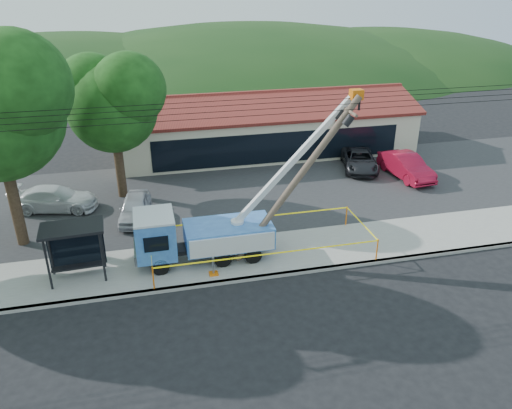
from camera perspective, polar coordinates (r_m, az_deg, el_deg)
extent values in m
plane|color=black|center=(21.79, 3.99, -11.14)|extent=(120.00, 120.00, 0.00)
cube|color=gray|center=(23.39, 2.47, -8.04)|extent=(60.00, 0.25, 0.15)
cube|color=gray|center=(24.95, 1.29, -5.73)|extent=(60.00, 4.00, 0.15)
cube|color=#28282B|center=(31.91, -2.32, 1.42)|extent=(60.00, 12.00, 0.10)
cube|color=beige|center=(39.52, 1.10, 8.70)|extent=(22.00, 8.00, 3.40)
cube|color=black|center=(35.91, 2.70, 6.52)|extent=(18.04, 0.08, 2.21)
cube|color=maroon|center=(37.08, 1.91, 11.11)|extent=(22.50, 4.53, 1.52)
cube|color=maroon|center=(40.85, 0.41, 12.44)|extent=(22.50, 4.53, 1.52)
cube|color=maroon|center=(38.81, 1.13, 12.74)|extent=(22.50, 0.30, 0.25)
cylinder|color=#332316|center=(27.55, -25.91, 0.43)|extent=(0.56, 0.56, 5.06)
sphere|color=#13340E|center=(24.86, -25.90, 12.05)|extent=(5.04, 5.04, 5.04)
cylinder|color=#332316|center=(31.63, -15.32, 4.29)|extent=(0.56, 0.56, 4.18)
sphere|color=#13340E|center=(30.59, -16.09, 10.61)|extent=(5.25, 5.25, 5.25)
sphere|color=#13340E|center=(31.14, -18.24, 12.39)|extent=(4.20, 4.20, 4.20)
sphere|color=#13340E|center=(29.63, -14.32, 12.63)|extent=(4.20, 4.20, 4.20)
ellipsoid|color=#163714|center=(73.46, -21.19, 13.40)|extent=(78.40, 56.00, 28.00)
ellipsoid|color=#163714|center=(74.48, -1.21, 15.16)|extent=(89.60, 64.00, 32.00)
ellipsoid|color=#163714|center=(81.04, 13.27, 15.34)|extent=(72.80, 52.00, 26.00)
cylinder|color=black|center=(21.26, 2.10, 10.26)|extent=(60.00, 0.02, 0.02)
cylinder|color=black|center=(21.70, 1.76, 10.90)|extent=(60.00, 0.02, 0.02)
cylinder|color=black|center=(22.14, 1.42, 11.51)|extent=(60.00, 0.02, 0.02)
cylinder|color=black|center=(22.49, 1.16, 12.04)|extent=(60.00, 0.02, 0.02)
cylinder|color=black|center=(23.52, -10.88, -6.97)|extent=(0.82, 0.27, 0.82)
cylinder|color=black|center=(25.17, -11.14, -4.70)|extent=(0.82, 0.27, 0.82)
cylinder|color=black|center=(23.73, -3.81, -6.21)|extent=(0.82, 0.27, 0.82)
cylinder|color=black|center=(25.37, -4.55, -4.01)|extent=(0.82, 0.27, 0.82)
cylinder|color=black|center=(23.97, -0.35, -5.80)|extent=(0.82, 0.27, 0.82)
cylinder|color=black|center=(25.59, -1.32, -3.66)|extent=(0.82, 0.27, 0.82)
cube|color=black|center=(24.37, -5.48, -4.75)|extent=(6.02, 0.91, 0.23)
cube|color=#3261B2|center=(23.79, -11.46, -3.46)|extent=(1.82, 2.19, 1.91)
cube|color=silver|center=(23.33, -11.66, -1.29)|extent=(1.82, 2.19, 0.11)
cube|color=black|center=(23.73, -13.57, -3.37)|extent=(0.07, 1.64, 0.82)
cube|color=gray|center=(24.15, -13.58, -5.20)|extent=(0.14, 2.10, 0.46)
cube|color=#3261B2|center=(24.23, -3.19, -3.37)|extent=(4.19, 2.19, 1.09)
cylinder|color=silver|center=(24.11, -2.14, -2.40)|extent=(0.64, 0.64, 0.55)
cube|color=silver|center=(23.48, 4.41, 5.19)|extent=(5.73, 0.26, 6.03)
cube|color=gray|center=(23.48, 5.06, 5.76)|extent=(3.45, 0.16, 3.63)
cube|color=orange|center=(23.48, 11.40, 12.22)|extent=(0.55, 0.46, 0.46)
cube|color=orange|center=(23.37, -4.86, -7.88)|extent=(0.41, 0.41, 0.07)
cube|color=orange|center=(26.35, -0.81, -3.68)|extent=(0.41, 0.41, 0.07)
cylinder|color=brown|center=(23.31, 4.56, 2.65)|extent=(5.94, 0.32, 7.85)
cube|color=brown|center=(23.12, 10.53, 10.47)|extent=(0.17, 1.78, 0.17)
cylinder|color=black|center=(23.56, 9.55, 10.07)|extent=(0.58, 0.36, 0.61)
cylinder|color=black|center=(22.68, 10.50, 9.41)|extent=(0.58, 0.36, 0.61)
cylinder|color=black|center=(23.42, -22.72, -6.36)|extent=(0.11, 0.11, 2.49)
cylinder|color=black|center=(23.19, -17.14, -5.74)|extent=(0.11, 0.11, 2.49)
cylinder|color=black|center=(24.50, -22.50, -4.89)|extent=(0.11, 0.11, 2.49)
cylinder|color=black|center=(24.28, -17.18, -4.28)|extent=(0.11, 0.11, 2.49)
cube|color=black|center=(23.22, -20.36, -2.54)|extent=(2.78, 1.80, 0.12)
cube|color=black|center=(24.41, -19.85, -4.54)|extent=(2.49, 0.18, 2.08)
cube|color=black|center=(24.15, -19.66, -6.69)|extent=(2.30, 0.54, 0.08)
cylinder|color=orange|center=(22.45, -11.66, -8.27)|extent=(0.07, 0.07, 1.11)
cylinder|color=orange|center=(24.77, 13.66, -5.06)|extent=(0.07, 0.07, 1.11)
cylinder|color=orange|center=(27.75, 10.29, -1.30)|extent=(0.07, 0.07, 1.11)
cylinder|color=orange|center=(25.70, -12.07, -3.73)|extent=(0.07, 0.07, 1.11)
cube|color=#FFEC0D|center=(22.78, 1.69, -5.68)|extent=(10.60, 0.01, 0.07)
cube|color=#FFEC0D|center=(26.01, 11.97, -2.11)|extent=(0.01, 3.77, 0.07)
cube|color=#FFEC0D|center=(25.99, -0.45, -1.54)|extent=(10.60, 0.01, 0.07)
cube|color=#FFEC0D|center=(23.81, -11.98, -4.81)|extent=(0.01, 3.77, 0.07)
imported|color=#BBBCC3|center=(29.23, -13.50, -1.74)|extent=(2.11, 4.16, 1.36)
imported|color=#A9102C|center=(35.69, 16.61, 2.90)|extent=(2.10, 4.97, 1.60)
imported|color=silver|center=(31.76, -21.74, -0.68)|extent=(5.13, 2.96, 1.40)
imported|color=black|center=(36.37, 11.64, 3.87)|extent=(3.43, 5.23, 1.34)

